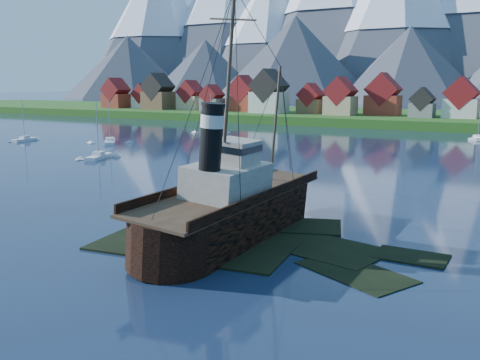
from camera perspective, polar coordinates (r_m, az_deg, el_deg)
The scene contains 11 objects.
ground at distance 49.34m, azimuth -0.93°, elevation -7.08°, with size 1400.00×1400.00×0.00m, color #172642.
shoal at distance 50.40m, azimuth 2.08°, elevation -7.12°, with size 31.71×21.24×1.14m.
shore_bank at distance 212.26m, azimuth 23.50°, elevation 5.51°, with size 600.00×80.00×3.20m, color #194E16.
seawall at distance 174.67m, azimuth 22.01°, elevation 4.75°, with size 600.00×2.50×2.00m, color #3F3D38.
town at distance 200.98m, azimuth 13.57°, elevation 8.42°, with size 250.96×16.69×17.30m.
tugboat_wreck at distance 52.37m, azimuth -0.12°, elevation -2.65°, with size 6.98×30.09×23.84m.
sailboat_a at distance 136.62m, azimuth -13.69°, elevation 3.95°, with size 7.90×8.48×11.33m.
sailboat_b at distance 148.27m, azimuth -21.98°, elevation 3.98°, with size 3.00×7.74×10.93m.
sailboat_c at distance 160.53m, azimuth -3.13°, elevation 5.15°, with size 8.19×8.58×12.23m.
sailboat_e at distance 154.73m, azimuth 24.02°, elevation 4.06°, with size 3.80×8.89×10.01m.
sailboat_f at distance 109.23m, azimuth -14.83°, elevation 2.37°, with size 4.97×8.67×11.51m.
Camera 1 is at (24.24, -40.35, 14.78)m, focal length 40.00 mm.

